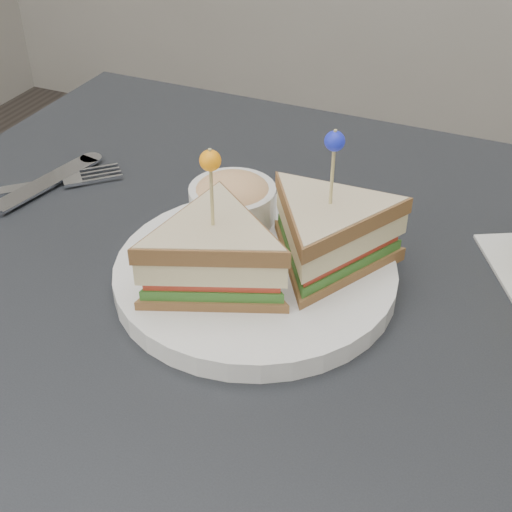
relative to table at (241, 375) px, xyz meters
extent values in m
cube|color=black|center=(0.00, 0.00, 0.06)|extent=(0.80, 0.80, 0.03)
cylinder|color=black|center=(-0.35, 0.35, -0.31)|extent=(0.04, 0.04, 0.72)
cylinder|color=white|center=(0.00, 0.04, 0.08)|extent=(0.27, 0.27, 0.01)
cylinder|color=white|center=(0.00, 0.04, 0.09)|extent=(0.27, 0.27, 0.00)
cylinder|color=#CFBE77|center=(-0.02, 0.00, 0.18)|extent=(0.00, 0.00, 0.08)
sphere|color=orange|center=(-0.02, 0.00, 0.21)|extent=(0.02, 0.02, 0.02)
cylinder|color=#CFBE77|center=(0.05, 0.07, 0.18)|extent=(0.00, 0.00, 0.08)
sphere|color=#1925C2|center=(0.05, 0.07, 0.21)|extent=(0.02, 0.02, 0.02)
cylinder|color=white|center=(-0.05, 0.10, 0.11)|extent=(0.09, 0.09, 0.04)
ellipsoid|color=#E0B772|center=(-0.05, 0.10, 0.12)|extent=(0.08, 0.08, 0.03)
cube|color=white|center=(-0.25, 0.12, 0.08)|extent=(0.04, 0.04, 0.00)
cube|color=silver|center=(-0.27, 0.10, 0.08)|extent=(0.05, 0.13, 0.00)
cylinder|color=silver|center=(-0.26, 0.16, 0.08)|extent=(0.03, 0.03, 0.00)
camera|label=1|loc=(0.20, -0.41, 0.45)|focal=50.00mm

